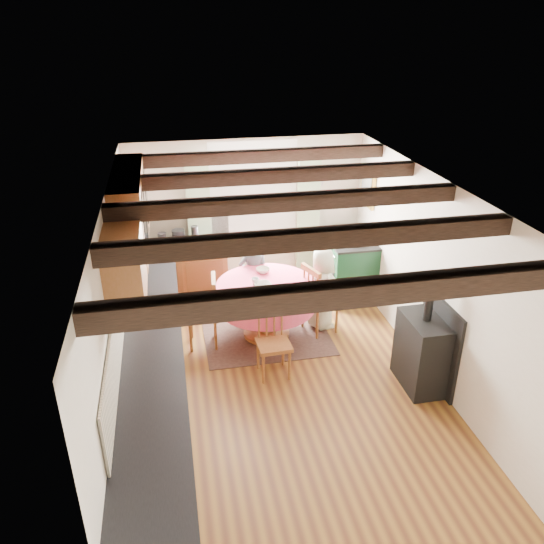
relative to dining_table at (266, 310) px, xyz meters
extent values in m
cube|color=brown|center=(0.01, -1.16, -0.40)|extent=(3.60, 5.50, 0.00)
cube|color=white|center=(0.01, -1.16, 2.00)|extent=(3.60, 5.50, 0.00)
cube|color=silver|center=(0.01, 1.59, 0.80)|extent=(3.60, 0.00, 2.40)
cube|color=silver|center=(0.01, -3.91, 0.80)|extent=(3.60, 0.00, 2.40)
cube|color=silver|center=(-1.79, -1.16, 0.80)|extent=(0.00, 5.50, 2.40)
cube|color=silver|center=(1.81, -1.16, 0.80)|extent=(0.00, 5.50, 2.40)
cube|color=black|center=(0.01, -3.16, 1.91)|extent=(3.60, 0.16, 0.16)
cube|color=black|center=(0.01, -2.16, 1.91)|extent=(3.60, 0.16, 0.16)
cube|color=black|center=(0.01, -1.16, 1.91)|extent=(3.60, 0.16, 0.16)
cube|color=black|center=(0.01, -0.16, 1.91)|extent=(3.60, 0.16, 0.16)
cube|color=black|center=(0.01, 0.84, 1.91)|extent=(3.60, 0.16, 0.16)
cube|color=beige|center=(-1.77, -0.86, 0.80)|extent=(0.02, 4.50, 0.55)
cube|color=beige|center=(-0.99, 1.57, 0.80)|extent=(1.40, 0.02, 0.55)
cube|color=brown|center=(-1.49, -1.16, 0.04)|extent=(0.60, 5.30, 0.88)
cube|color=brown|center=(-1.04, 1.29, 0.04)|extent=(1.30, 0.60, 0.88)
cube|color=black|center=(-1.47, -1.16, 0.50)|extent=(0.64, 5.30, 0.04)
cube|color=black|center=(-1.04, 1.27, 0.50)|extent=(1.30, 0.64, 0.04)
cube|color=brown|center=(-1.62, 0.04, 1.55)|extent=(0.34, 1.80, 0.90)
cube|color=brown|center=(-1.62, -1.46, 1.50)|extent=(0.34, 0.90, 0.70)
cube|color=white|center=(0.11, 1.57, 1.20)|extent=(1.34, 0.03, 1.54)
cube|color=white|center=(0.11, 1.58, 1.20)|extent=(1.20, 0.01, 1.40)
cube|color=#B6D6A6|center=(-0.74, 1.49, 0.70)|extent=(0.35, 0.10, 2.10)
cube|color=#B6D6A6|center=(0.96, 1.49, 0.70)|extent=(0.35, 0.10, 2.10)
cylinder|color=black|center=(0.11, 1.49, 1.80)|extent=(2.00, 0.03, 0.03)
cube|color=gold|center=(1.78, 1.14, 1.30)|extent=(0.04, 0.50, 0.60)
cylinder|color=silver|center=(1.06, 1.56, 1.30)|extent=(0.30, 0.02, 0.30)
cube|color=brown|center=(0.00, 0.00, -0.40)|extent=(1.71, 1.33, 0.01)
imported|color=#41494E|center=(-0.06, 0.67, 0.19)|extent=(0.47, 0.35, 1.19)
imported|color=silver|center=(0.81, 0.12, 0.19)|extent=(0.48, 0.64, 1.19)
imported|color=silver|center=(-0.06, -0.08, 0.43)|extent=(0.27, 0.27, 0.05)
imported|color=silver|center=(0.02, 0.37, 0.43)|extent=(0.27, 0.27, 0.06)
imported|color=silver|center=(-0.14, 0.01, 0.45)|extent=(0.14, 0.14, 0.10)
cylinder|color=#262628|center=(-1.32, 1.28, 0.63)|extent=(0.13, 0.13, 0.22)
cylinder|color=#262628|center=(-1.07, 1.36, 0.63)|extent=(0.19, 0.19, 0.22)
cylinder|color=#262628|center=(-0.83, 1.28, 0.66)|extent=(0.10, 0.10, 0.29)
camera|label=1|loc=(-1.16, -6.18, 3.60)|focal=35.23mm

